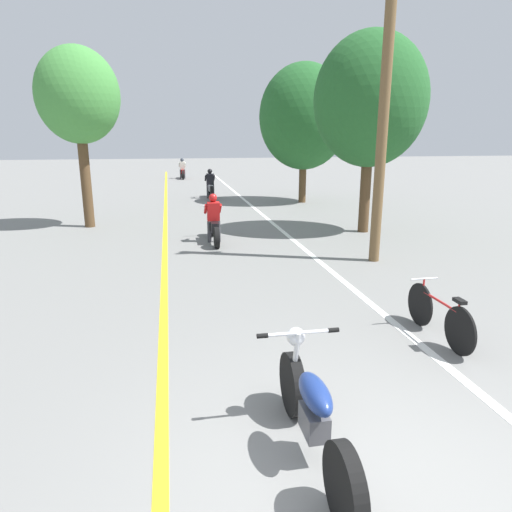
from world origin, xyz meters
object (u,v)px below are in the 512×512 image
at_px(roadside_tree_right_near, 371,101).
at_px(motorcycle_rider_far, 182,171).
at_px(motorcycle_rider_mid, 210,187).
at_px(roadside_tree_left, 78,97).
at_px(utility_pole, 384,103).
at_px(motorcycle_foreground, 313,413).
at_px(roadside_tree_right_far, 304,117).
at_px(motorcycle_rider_lead, 214,224).
at_px(bicycle_parked, 439,315).

relative_size(roadside_tree_right_near, motorcycle_rider_far, 2.83).
bearing_deg(motorcycle_rider_mid, roadside_tree_left, -125.72).
distance_m(utility_pole, motorcycle_foreground, 7.95).
xyz_separation_m(utility_pole, roadside_tree_left, (-7.38, 5.71, 0.47)).
bearing_deg(roadside_tree_left, utility_pole, -37.70).
height_order(roadside_tree_right_far, motorcycle_rider_lead, roadside_tree_right_far).
xyz_separation_m(motorcycle_foreground, motorcycle_rider_mid, (0.73, 18.42, 0.08)).
bearing_deg(utility_pole, roadside_tree_left, 142.30).
xyz_separation_m(roadside_tree_left, motorcycle_rider_lead, (3.81, -2.98, -3.55)).
xyz_separation_m(motorcycle_foreground, motorcycle_rider_far, (-0.23, 29.30, 0.09)).
relative_size(roadside_tree_left, motorcycle_rider_lead, 2.64).
relative_size(utility_pole, bicycle_parked, 4.11).
bearing_deg(roadside_tree_right_near, motorcycle_rider_lead, -173.28).
height_order(roadside_tree_right_far, roadside_tree_left, roadside_tree_right_far).
bearing_deg(motorcycle_rider_mid, roadside_tree_right_near, -65.60).
relative_size(motorcycle_rider_mid, motorcycle_rider_far, 1.00).
bearing_deg(utility_pole, bicycle_parked, -102.76).
distance_m(roadside_tree_right_near, roadside_tree_left, 8.87).
relative_size(utility_pole, roadside_tree_left, 1.26).
height_order(roadside_tree_left, motorcycle_rider_lead, roadside_tree_left).
relative_size(roadside_tree_right_near, bicycle_parked, 3.43).
relative_size(utility_pole, motorcycle_rider_far, 3.39).
distance_m(roadside_tree_right_near, motorcycle_rider_mid, 10.20).
distance_m(roadside_tree_left, motorcycle_rider_far, 17.94).
relative_size(motorcycle_rider_far, bicycle_parked, 1.21).
bearing_deg(roadside_tree_right_near, motorcycle_rider_far, 104.11).
height_order(utility_pole, motorcycle_foreground, utility_pole).
relative_size(motorcycle_rider_lead, motorcycle_rider_far, 1.02).
bearing_deg(roadside_tree_right_far, motorcycle_rider_lead, -123.06).
relative_size(roadside_tree_right_near, motorcycle_rider_lead, 2.78).
bearing_deg(motorcycle_rider_lead, roadside_tree_right_near, 6.72).
height_order(motorcycle_foreground, motorcycle_rider_far, motorcycle_rider_far).
height_order(roadside_tree_right_far, motorcycle_rider_far, roadside_tree_right_far).
height_order(roadside_tree_left, motorcycle_rider_far, roadside_tree_left).
bearing_deg(motorcycle_foreground, motorcycle_rider_lead, 90.11).
bearing_deg(motorcycle_rider_mid, bicycle_parked, -83.48).
bearing_deg(motorcycle_rider_far, motorcycle_rider_mid, -84.94).
bearing_deg(bicycle_parked, utility_pole, 77.24).
xyz_separation_m(roadside_tree_right_far, motorcycle_foreground, (-4.68, -16.31, -3.24)).
bearing_deg(roadside_tree_right_far, bicycle_parked, -98.34).
bearing_deg(roadside_tree_right_far, utility_pole, -96.42).
bearing_deg(motorcycle_rider_far, utility_pole, -80.62).
relative_size(roadside_tree_right_far, motorcycle_foreground, 2.73).
relative_size(utility_pole, roadside_tree_right_far, 1.18).
bearing_deg(bicycle_parked, motorcycle_foreground, -140.79).
xyz_separation_m(motorcycle_rider_mid, bicycle_parked, (1.86, -16.30, -0.17)).
bearing_deg(bicycle_parked, motorcycle_rider_mid, 96.52).
xyz_separation_m(roadside_tree_right_near, motorcycle_foreground, (-4.71, -9.65, -3.45)).
distance_m(roadside_tree_left, bicycle_parked, 12.41).
bearing_deg(motorcycle_rider_mid, motorcycle_rider_far, 95.06).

